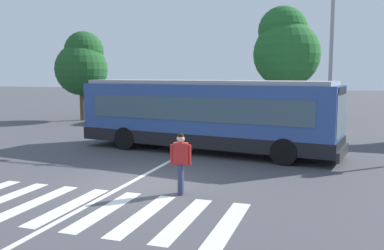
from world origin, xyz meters
TOP-DOWN VIEW (x-y plane):
  - ground_plane at (0.00, 0.00)m, footprint 160.00×160.00m
  - city_transit_bus at (0.25, 5.81)m, footprint 11.56×4.24m
  - pedestrian_crossing_street at (1.45, -0.62)m, footprint 0.57×0.35m
  - parked_car_blue at (-8.70, 14.83)m, footprint 1.88×4.50m
  - parked_car_black at (-6.02, 14.84)m, footprint 1.95×4.54m
  - parked_car_teal at (-3.16, 14.82)m, footprint 1.94×4.53m
  - parked_car_champagne at (-0.43, 14.77)m, footprint 1.88×4.50m
  - parked_car_white at (2.01, 14.22)m, footprint 1.93×4.53m
  - parked_car_silver at (4.70, 14.05)m, footprint 1.94×4.53m
  - twin_arm_street_lamp at (5.27, 10.58)m, footprint 5.01×0.32m
  - background_tree_left at (-11.65, 14.99)m, footprint 3.72×3.72m
  - background_tree_right at (2.01, 20.72)m, footprint 4.91×4.91m
  - crosswalk_painted_stripes at (-0.34, -2.54)m, footprint 7.64×3.20m
  - lane_center_line at (-0.45, 2.00)m, footprint 0.16×24.00m

SIDE VIEW (x-z plane):
  - ground_plane at x=0.00m, z-range 0.00..0.00m
  - lane_center_line at x=-0.45m, z-range 0.00..0.01m
  - crosswalk_painted_stripes at x=-0.34m, z-range 0.00..0.01m
  - parked_car_blue at x=-8.70m, z-range 0.09..1.44m
  - parked_car_black at x=-6.02m, z-range 0.09..1.44m
  - parked_car_teal at x=-3.16m, z-range 0.09..1.44m
  - parked_car_champagne at x=-0.43m, z-range 0.09..1.44m
  - parked_car_white at x=2.01m, z-range 0.09..1.44m
  - parked_car_silver at x=4.70m, z-range 0.09..1.44m
  - pedestrian_crossing_street at x=1.45m, z-range 0.11..1.83m
  - city_transit_bus at x=0.25m, z-range 0.06..3.12m
  - background_tree_left at x=-11.65m, z-range 0.86..7.22m
  - background_tree_right at x=2.01m, z-range 1.11..9.44m
  - twin_arm_street_lamp at x=5.27m, z-range 1.07..10.06m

